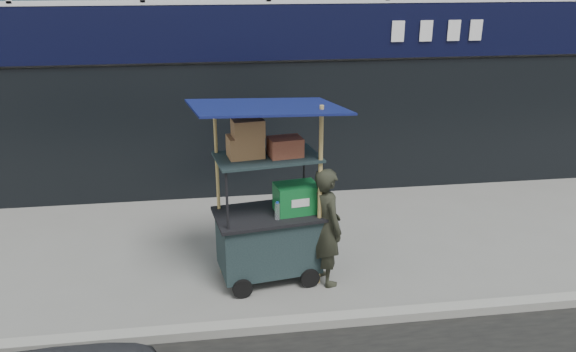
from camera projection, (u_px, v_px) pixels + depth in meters
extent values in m
plane|color=slate|center=(307.00, 317.00, 6.73)|extent=(80.00, 80.00, 0.00)
cube|color=gray|center=(310.00, 322.00, 6.52)|extent=(80.00, 0.18, 0.12)
cube|color=black|center=(269.00, 33.00, 9.28)|extent=(15.68, 0.06, 0.90)
cube|color=black|center=(270.00, 131.00, 9.92)|extent=(15.68, 0.04, 2.40)
cube|color=black|center=(269.00, 242.00, 7.40)|extent=(1.38, 0.93, 0.75)
cylinder|color=black|center=(243.00, 289.00, 7.06)|extent=(0.26, 0.09, 0.26)
cylinder|color=black|center=(310.00, 278.00, 7.30)|extent=(0.26, 0.09, 0.26)
cube|color=black|center=(268.00, 214.00, 7.26)|extent=(1.48, 1.03, 0.04)
cylinder|color=black|center=(227.00, 202.00, 6.68)|extent=(0.04, 0.04, 0.80)
cylinder|color=black|center=(320.00, 191.00, 6.99)|extent=(0.04, 0.04, 0.80)
cylinder|color=black|center=(218.00, 183.00, 7.25)|extent=(0.04, 0.04, 0.80)
cylinder|color=black|center=(304.00, 174.00, 7.57)|extent=(0.04, 0.04, 0.80)
cube|color=black|center=(268.00, 157.00, 6.98)|extent=(1.38, 0.93, 0.03)
cylinder|color=#A7924B|center=(320.00, 199.00, 7.03)|extent=(0.06, 0.06, 2.40)
cylinder|color=#A7924B|center=(218.00, 195.00, 7.31)|extent=(0.05, 0.05, 2.30)
cube|color=#0E124E|center=(267.00, 107.00, 6.76)|extent=(1.99, 1.54, 0.21)
cube|color=#106629|center=(296.00, 198.00, 7.23)|extent=(0.58, 0.45, 0.37)
cylinder|color=silver|center=(277.00, 211.00, 7.04)|extent=(0.08, 0.08, 0.21)
cylinder|color=blue|center=(277.00, 203.00, 7.00)|extent=(0.04, 0.04, 0.02)
cube|color=brown|center=(245.00, 146.00, 6.91)|extent=(0.47, 0.38, 0.27)
cube|color=brown|center=(285.00, 147.00, 6.94)|extent=(0.45, 0.36, 0.24)
cube|color=brown|center=(248.00, 128.00, 6.81)|extent=(0.41, 0.33, 0.21)
imported|color=#26281E|center=(326.00, 226.00, 7.22)|extent=(0.54, 0.67, 1.59)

